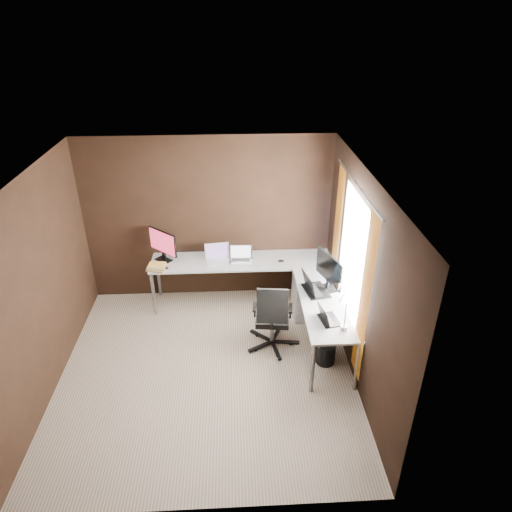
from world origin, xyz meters
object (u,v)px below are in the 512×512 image
Objects in this scene: laptop_white at (218,257)px; laptop_black_small at (327,318)px; office_chair at (272,328)px; wastebasket at (326,353)px; monitor_left at (163,244)px; drawer_pedestal at (308,296)px; laptop_black_big at (313,288)px; monitor_right at (329,270)px; book_stack at (157,267)px; laptop_silver at (241,258)px; desk_lamp at (340,301)px.

laptop_white is 1.17× the size of laptop_black_small.
wastebasket is at bearing -21.82° from office_chair.
monitor_left is at bearing 149.50° from office_chair.
office_chair is at bearing 4.86° from monitor_left.
drawer_pedestal is at bearing 93.75° from wastebasket.
laptop_black_big is at bearing -6.41° from laptop_black_small.
laptop_white is at bearing 164.02° from drawer_pedestal.
book_stack is (-2.32, 0.63, -0.25)m from monitor_right.
book_stack is (-0.07, -0.27, -0.23)m from monitor_left.
laptop_white reaches higher than laptop_silver.
laptop_white is at bearing 112.07° from desk_lamp.
laptop_silver is (-1.13, 0.82, -0.24)m from monitor_right.
monitor_right is 2.42m from book_stack.
laptop_black_big is 0.84m from wastebasket.
monitor_left is 2.65m from laptop_black_small.
desk_lamp is at bearing -84.82° from drawer_pedestal.
laptop_silver is 0.60× the size of desk_lamp.
drawer_pedestal is at bearing -23.66° from laptop_white.
wastebasket is (2.23, -1.22, -0.63)m from book_stack.
laptop_silver reaches higher than book_stack.
wastebasket is at bearing 151.75° from monitor_right.
monitor_left reaches higher than laptop_black_big.
monitor_right is at bearing -32.69° from laptop_silver.
laptop_black_small is 1.12× the size of book_stack.
monitor_right is at bearing -23.55° from laptop_black_small.
monitor_left is 2.27m from laptop_black_big.
monitor_right is 1.78× the size of laptop_black_small.
book_stack is at bearing 46.84° from laptop_black_small.
book_stack is (-1.19, -0.19, -0.01)m from laptop_silver.
book_stack is (-0.86, -0.22, -0.01)m from laptop_white.
laptop_white reaches higher than wastebasket.
book_stack is 0.52× the size of desk_lamp.
book_stack is at bearing -173.12° from laptop_white.
monitor_right reaches higher than laptop_black_big.
laptop_black_small reaches higher than wastebasket.
laptop_black_big reaches higher than laptop_black_small.
monitor_right is 1.03× the size of desk_lamp.
desk_lamp reaches higher than book_stack.
wastebasket is (0.11, -0.53, -0.65)m from laptop_black_big.
monitor_right is at bearing -15.24° from book_stack.
desk_lamp reaches higher than monitor_left.
office_chair is (0.72, -1.09, -0.49)m from laptop_white.
monitor_right reaches higher than wastebasket.
monitor_left is at bearing 53.36° from laptop_black_big.
office_chair reaches higher than laptop_white.
laptop_white is 1.56m from laptop_black_big.
laptop_black_small is 0.64m from wastebasket.
monitor_right is (0.16, -0.48, 0.72)m from drawer_pedestal.
laptop_black_small is at bearing 110.46° from desk_lamp.
office_chair is at bearing -64.27° from laptop_white.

